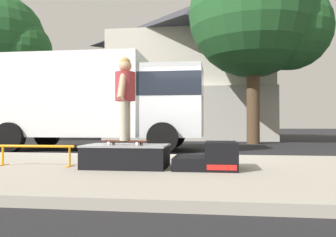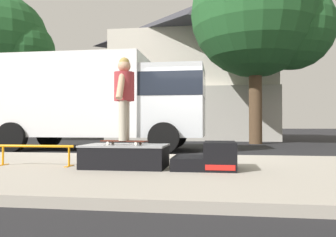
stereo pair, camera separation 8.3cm
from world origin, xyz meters
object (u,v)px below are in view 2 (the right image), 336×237
kicker_ramp (210,158)px  skateboard (124,141)px  box_truck (100,98)px  street_tree_neighbour (7,43)px  skate_box (126,155)px  skater_kid (124,92)px  grind_rail (36,150)px  street_tree_main (263,17)px

kicker_ramp → skateboard: 1.43m
box_truck → street_tree_neighbour: street_tree_neighbour is taller
skate_box → skater_kid: bearing=-119.3°
skate_box → kicker_ramp: size_ratio=1.37×
skate_box → box_truck: size_ratio=0.20×
skate_box → kicker_ramp: 1.38m
skateboard → skater_kid: skater_kid is taller
skateboard → skater_kid: size_ratio=0.59×
skateboard → grind_rail: bearing=178.5°
street_tree_main → street_tree_neighbour: street_tree_main is taller
grind_rail → skater_kid: (1.58, -0.04, 0.98)m
skateboard → kicker_ramp: bearing=1.3°
grind_rail → skater_kid: skater_kid is taller
grind_rail → box_truck: box_truck is taller
skate_box → skateboard: (-0.02, -0.03, 0.23)m
skate_box → box_truck: 6.01m
kicker_ramp → street_tree_main: street_tree_main is taller
grind_rail → street_tree_neighbour: size_ratio=0.19×
skater_kid → box_truck: box_truck is taller
kicker_ramp → grind_rail: (-2.98, 0.01, 0.09)m
grind_rail → box_truck: (-0.75, 5.35, 1.31)m
skater_kid → skate_box: bearing=60.7°
skate_box → kicker_ramp: bearing=-0.0°
skate_box → street_tree_neighbour: size_ratio=0.18×
grind_rail → street_tree_main: (5.06, 9.78, 5.16)m
grind_rail → street_tree_main: size_ratio=0.16×
street_tree_main → grind_rail: bearing=-117.4°
grind_rail → street_tree_main: 12.16m
kicker_ramp → grind_rail: 2.98m
kicker_ramp → street_tree_neighbour: street_tree_neighbour is taller
street_tree_neighbour → skate_box: bearing=-49.1°
street_tree_neighbour → skateboard: bearing=-49.3°
grind_rail → skater_kid: bearing=-1.5°
skateboard → street_tree_neighbour: street_tree_neighbour is taller
kicker_ramp → street_tree_neighbour: (-10.49, 10.51, 4.67)m
skater_kid → kicker_ramp: bearing=1.3°
skater_kid → street_tree_main: size_ratio=0.16×
skateboard → box_truck: bearing=113.4°
skate_box → street_tree_main: street_tree_main is taller
kicker_ramp → box_truck: box_truck is taller
kicker_ramp → box_truck: size_ratio=0.14×
skater_kid → street_tree_neighbour: bearing=130.7°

